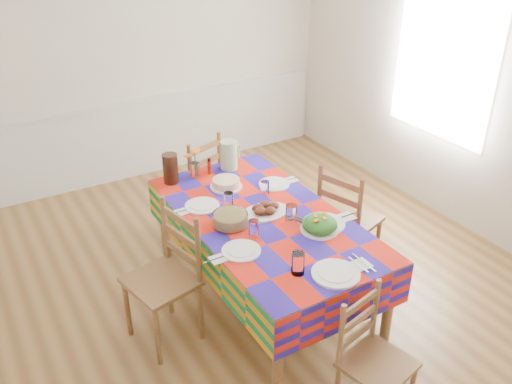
{
  "coord_description": "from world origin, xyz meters",
  "views": [
    {
      "loc": [
        -1.87,
        -3.16,
        2.89
      ],
      "look_at": [
        -0.07,
        -0.12,
        0.96
      ],
      "focal_mm": 38.0,
      "sensor_mm": 36.0,
      "label": 1
    }
  ],
  "objects_px": {
    "chair_near": "(372,361)",
    "tea_pitcher": "(170,169)",
    "dining_table": "(264,226)",
    "meat_platter": "(265,210)",
    "green_pitcher": "(229,155)",
    "chair_right": "(346,221)",
    "chair_left": "(167,278)",
    "chair_far": "(196,183)"
  },
  "relations": [
    {
      "from": "dining_table",
      "to": "green_pitcher",
      "type": "xyz_separation_m",
      "value": [
        0.16,
        0.86,
        0.21
      ]
    },
    {
      "from": "green_pitcher",
      "to": "chair_far",
      "type": "xyz_separation_m",
      "value": [
        -0.15,
        0.41,
        -0.42
      ]
    },
    {
      "from": "meat_platter",
      "to": "green_pitcher",
      "type": "bearing_deg",
      "value": 81.07
    },
    {
      "from": "chair_near",
      "to": "tea_pitcher",
      "type": "bearing_deg",
      "value": 86.97
    },
    {
      "from": "green_pitcher",
      "to": "chair_left",
      "type": "height_order",
      "value": "green_pitcher"
    },
    {
      "from": "chair_near",
      "to": "meat_platter",
      "type": "bearing_deg",
      "value": 75.3
    },
    {
      "from": "dining_table",
      "to": "chair_right",
      "type": "xyz_separation_m",
      "value": [
        0.8,
        -0.01,
        -0.2
      ]
    },
    {
      "from": "meat_platter",
      "to": "green_pitcher",
      "type": "relative_size",
      "value": 1.45
    },
    {
      "from": "chair_right",
      "to": "meat_platter",
      "type": "bearing_deg",
      "value": 68.72
    },
    {
      "from": "tea_pitcher",
      "to": "chair_left",
      "type": "height_order",
      "value": "tea_pitcher"
    },
    {
      "from": "chair_far",
      "to": "chair_right",
      "type": "bearing_deg",
      "value": 103.1
    },
    {
      "from": "chair_right",
      "to": "chair_far",
      "type": "bearing_deg",
      "value": 13.75
    },
    {
      "from": "dining_table",
      "to": "chair_right",
      "type": "height_order",
      "value": "chair_right"
    },
    {
      "from": "dining_table",
      "to": "green_pitcher",
      "type": "distance_m",
      "value": 0.9
    },
    {
      "from": "dining_table",
      "to": "chair_near",
      "type": "bearing_deg",
      "value": -90.41
    },
    {
      "from": "meat_platter",
      "to": "tea_pitcher",
      "type": "height_order",
      "value": "tea_pitcher"
    },
    {
      "from": "green_pitcher",
      "to": "meat_platter",
      "type": "bearing_deg",
      "value": -98.93
    },
    {
      "from": "meat_platter",
      "to": "chair_near",
      "type": "xyz_separation_m",
      "value": [
        -0.04,
        -1.31,
        -0.38
      ]
    },
    {
      "from": "dining_table",
      "to": "meat_platter",
      "type": "relative_size",
      "value": 5.44
    },
    {
      "from": "green_pitcher",
      "to": "chair_right",
      "type": "xyz_separation_m",
      "value": [
        0.64,
        -0.87,
        -0.41
      ]
    },
    {
      "from": "dining_table",
      "to": "chair_left",
      "type": "height_order",
      "value": "chair_left"
    },
    {
      "from": "tea_pitcher",
      "to": "dining_table",
      "type": "bearing_deg",
      "value": -66.34
    },
    {
      "from": "green_pitcher",
      "to": "tea_pitcher",
      "type": "relative_size",
      "value": 1.0
    },
    {
      "from": "chair_right",
      "to": "chair_near",
      "type": "bearing_deg",
      "value": 129.36
    },
    {
      "from": "green_pitcher",
      "to": "chair_near",
      "type": "height_order",
      "value": "green_pitcher"
    },
    {
      "from": "chair_near",
      "to": "chair_left",
      "type": "distance_m",
      "value": 1.51
    },
    {
      "from": "tea_pitcher",
      "to": "chair_near",
      "type": "bearing_deg",
      "value": -80.16
    },
    {
      "from": "dining_table",
      "to": "meat_platter",
      "type": "distance_m",
      "value": 0.13
    },
    {
      "from": "chair_near",
      "to": "green_pitcher",
      "type": "bearing_deg",
      "value": 72.53
    },
    {
      "from": "dining_table",
      "to": "chair_near",
      "type": "xyz_separation_m",
      "value": [
        -0.01,
        -1.28,
        -0.26
      ]
    },
    {
      "from": "tea_pitcher",
      "to": "chair_far",
      "type": "xyz_separation_m",
      "value": [
        0.4,
        0.4,
        -0.42
      ]
    },
    {
      "from": "green_pitcher",
      "to": "chair_near",
      "type": "relative_size",
      "value": 0.29
    },
    {
      "from": "chair_near",
      "to": "chair_left",
      "type": "xyz_separation_m",
      "value": [
        -0.79,
        1.29,
        0.08
      ]
    },
    {
      "from": "green_pitcher",
      "to": "chair_far",
      "type": "height_order",
      "value": "green_pitcher"
    },
    {
      "from": "dining_table",
      "to": "tea_pitcher",
      "type": "relative_size",
      "value": 7.91
    },
    {
      "from": "tea_pitcher",
      "to": "chair_left",
      "type": "xyz_separation_m",
      "value": [
        -0.42,
        -0.86,
        -0.4
      ]
    },
    {
      "from": "chair_right",
      "to": "green_pitcher",
      "type": "bearing_deg",
      "value": 18.49
    },
    {
      "from": "chair_far",
      "to": "chair_right",
      "type": "xyz_separation_m",
      "value": [
        0.79,
        -1.29,
        0.01
      ]
    },
    {
      "from": "chair_far",
      "to": "chair_left",
      "type": "distance_m",
      "value": 1.5
    },
    {
      "from": "meat_platter",
      "to": "chair_far",
      "type": "relative_size",
      "value": 0.37
    },
    {
      "from": "chair_far",
      "to": "tea_pitcher",
      "type": "bearing_deg",
      "value": 27.05
    },
    {
      "from": "chair_left",
      "to": "chair_right",
      "type": "distance_m",
      "value": 1.61
    }
  ]
}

